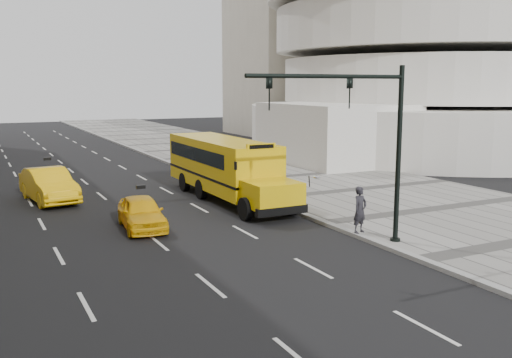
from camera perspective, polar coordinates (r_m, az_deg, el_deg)
name	(u,v)px	position (r m, az deg, el deg)	size (l,w,h in m)	color
ground	(147,213)	(26.24, -10.83, -3.38)	(140.00, 140.00, 0.00)	black
sidewalk_museum	(362,190)	(31.57, 10.59, -1.08)	(12.00, 140.00, 0.15)	gray
curb_museum	(265,200)	(28.40, 0.89, -2.09)	(0.30, 140.00, 0.15)	gray
school_bus	(224,164)	(28.94, -3.24, 1.51)	(2.96, 11.56, 3.19)	#DEB109
taxi_near	(142,213)	(23.36, -11.37, -3.31)	(1.57, 3.89, 1.33)	yellow
taxi_far	(49,185)	(29.98, -20.01, -0.58)	(1.75, 5.03, 1.66)	yellow
pedestrian	(360,210)	(22.02, 10.36, -3.04)	(0.65, 0.43, 1.78)	#222127
traffic_signal	(367,134)	(19.79, 11.06, 4.48)	(6.18, 0.36, 6.40)	black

